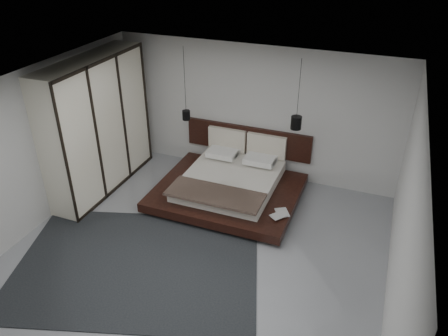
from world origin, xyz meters
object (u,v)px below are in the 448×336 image
at_px(lattice_screen, 118,107).
at_px(rug, 138,264).
at_px(pendant_right, 296,123).
at_px(wardrobe, 97,126).
at_px(pendant_left, 186,115).
at_px(bed, 230,183).

height_order(lattice_screen, rug, lattice_screen).
xyz_separation_m(pendant_right, wardrobe, (-3.72, -0.98, -0.26)).
bearing_deg(lattice_screen, pendant_left, -3.71).
bearing_deg(wardrobe, lattice_screen, 102.97).
distance_m(pendant_left, pendant_right, 2.26).
height_order(lattice_screen, pendant_left, pendant_left).
bearing_deg(pendant_left, rug, -81.05).
height_order(bed, pendant_right, pendant_right).
height_order(bed, rug, bed).
bearing_deg(bed, lattice_screen, 169.23).
bearing_deg(pendant_left, lattice_screen, 176.29).
bearing_deg(rug, lattice_screen, 125.85).
xyz_separation_m(lattice_screen, rug, (2.17, -3.01, -1.29)).
relative_size(pendant_right, wardrobe, 0.48).
bearing_deg(pendant_right, bed, -159.14).
height_order(pendant_right, wardrobe, pendant_right).
bearing_deg(lattice_screen, rug, -54.15).
distance_m(lattice_screen, rug, 3.93).
relative_size(bed, rug, 0.71).
bearing_deg(rug, pendant_right, 58.16).
xyz_separation_m(bed, pendant_right, (1.13, 0.43, 1.32)).
bearing_deg(lattice_screen, pendant_right, -1.61).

